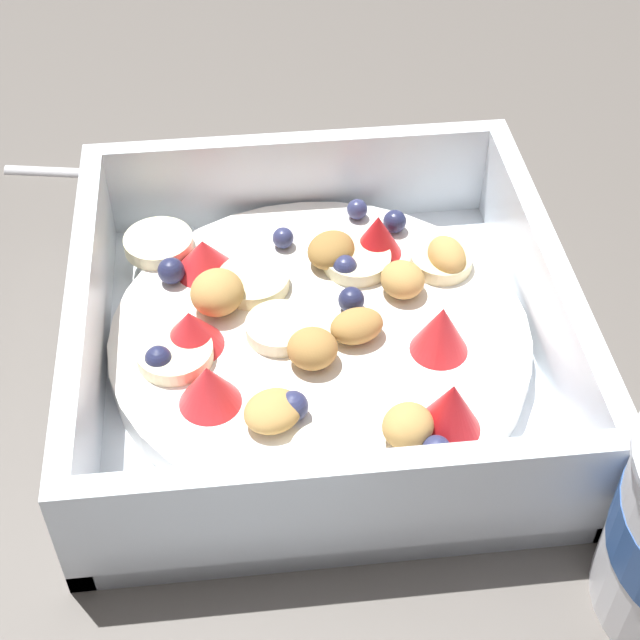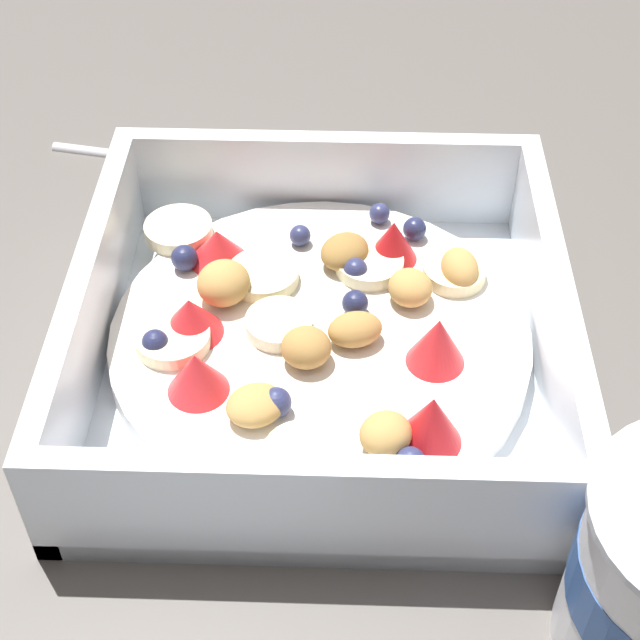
{
  "view_description": "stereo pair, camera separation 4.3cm",
  "coord_description": "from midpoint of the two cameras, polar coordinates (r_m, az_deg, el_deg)",
  "views": [
    {
      "loc": [
        0.31,
        -0.05,
        0.33
      ],
      "look_at": [
        0.01,
        -0.02,
        0.03
      ],
      "focal_mm": 53.58,
      "sensor_mm": 36.0,
      "label": 1
    },
    {
      "loc": [
        0.32,
        -0.01,
        0.33
      ],
      "look_at": [
        0.01,
        -0.02,
        0.03
      ],
      "focal_mm": 53.58,
      "sensor_mm": 36.0,
      "label": 2
    }
  ],
  "objects": [
    {
      "name": "ground_plane",
      "position": [
        0.46,
        4.69,
        -1.86
      ],
      "size": [
        2.4,
        2.4,
        0.0
      ],
      "primitive_type": "plane",
      "color": "#56514C"
    },
    {
      "name": "fruit_bowl",
      "position": [
        0.43,
        2.74,
        -1.12
      ],
      "size": [
        0.21,
        0.21,
        0.06
      ],
      "color": "white",
      "rests_on": "ground"
    },
    {
      "name": "spoon",
      "position": [
        0.56,
        -2.03,
        9.05
      ],
      "size": [
        0.05,
        0.17,
        0.01
      ],
      "color": "silver",
      "rests_on": "ground"
    }
  ]
}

